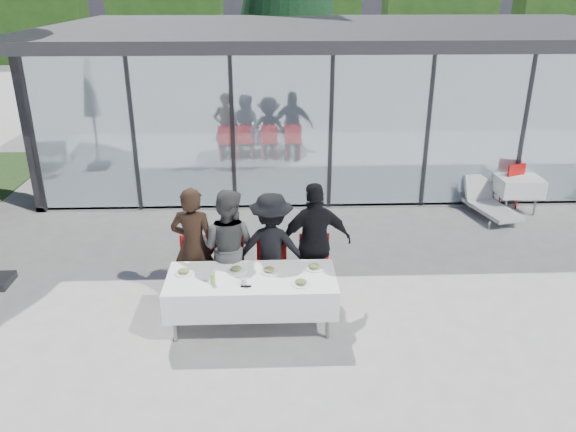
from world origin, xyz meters
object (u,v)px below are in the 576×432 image
Objects in this scene: diner_a at (194,246)px; diner_c at (272,248)px; plate_a at (184,272)px; folded_eyeglasses at (246,286)px; diner_chair_a at (196,266)px; diner_chair_d at (314,264)px; diner_chair_c at (272,265)px; lounger at (488,203)px; plate_b at (236,269)px; diner_b at (228,247)px; plate_d at (314,267)px; diner_chair_b at (229,265)px; diner_d at (315,243)px; dining_table at (252,291)px; plate_c at (269,270)px; spare_chair_b at (510,183)px; plate_extra at (301,283)px; spare_table_right at (517,185)px; juice_bottle at (213,279)px.

diner_a is 1.06× the size of diner_c.
plate_a is 0.93m from folded_eyeglasses.
diner_chair_d is at bearing 0.00° from diner_chair_a.
diner_chair_a is 1.29m from folded_eyeglasses.
diner_chair_c reaches higher than lounger.
plate_a is 0.71m from plate_b.
lounger is at bearing -128.63° from diner_b.
plate_d is at bearing -94.93° from diner_chair_d.
diner_c reaches higher than diner_chair_b.
plate_d is (1.69, -0.50, -0.11)m from diner_a.
diner_d reaches higher than plate_a.
diner_a is 6.93× the size of plate_a.
plate_b is (-0.49, -0.53, -0.06)m from diner_c.
diner_chair_a is (0.00, 0.05, -0.35)m from diner_a.
folded_eyeglasses is (-0.34, -0.96, -0.08)m from diner_c.
dining_table is at bearing -140.68° from lounger.
plate_c is (-0.04, -0.58, -0.06)m from diner_c.
lounger is (5.52, 3.09, -0.28)m from diner_chair_a.
spare_chair_b is (6.09, 3.46, 0.00)m from diner_chair_a.
plate_c is (-0.66, -0.58, -0.13)m from diner_d.
plate_b is at bearing 55.64° from diner_c.
diner_chair_c is 3.82× the size of plate_c.
diner_a is at bearing 19.41° from diner_b.
diner_c is at bearing 86.25° from plate_c.
plate_c and plate_extra have the same top height.
dining_table reaches higher than spare_table_right.
folded_eyeglasses is at bearing -52.71° from diner_chair_a.
spare_table_right is (5.68, 3.32, 0.02)m from diner_chair_b.
diner_c reaches higher than juice_bottle.
diner_a is 1.23× the size of lounger.
diner_chair_d is at bearing -166.84° from diner_c.
diner_chair_c is (0.28, 0.75, -0.00)m from dining_table.
diner_d reaches higher than juice_bottle.
spare_chair_b is at bearing 43.95° from plate_extra.
diner_chair_a is 1.13× the size of spare_table_right.
diner_d is (1.74, -0.05, 0.37)m from diner_chair_a.
diner_chair_c is at bearing -144.98° from lounger.
diner_chair_d reaches higher than plate_d.
diner_chair_a is at bearing 149.64° from plate_c.
plate_c is (1.08, -0.63, 0.24)m from diner_chair_a.
juice_bottle is 6.58m from lounger.
spare_chair_b is at bearing -141.41° from diner_a.
diner_a is 6.93× the size of plate_b.
juice_bottle is 0.10× the size of lounger.
diner_chair_b is at bearing 133.09° from plate_c.
juice_bottle is at bearing -143.87° from spare_table_right.
diner_chair_a is at bearing -81.41° from diner_a.
diner_c is 0.30m from diner_chair_c.
diner_chair_b is 0.90m from plate_c.
diner_chair_a is at bearing 127.29° from folded_eyeglasses.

